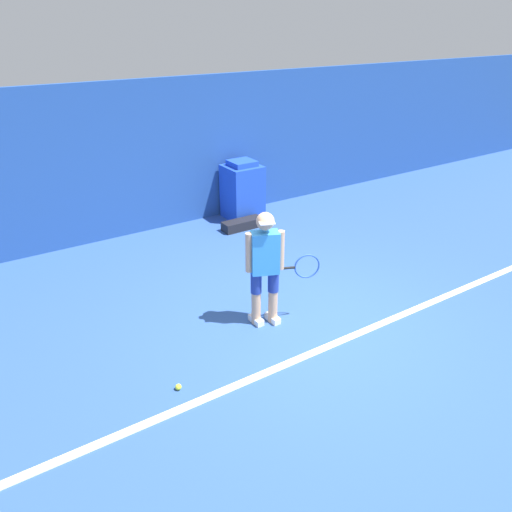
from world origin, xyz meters
name	(u,v)px	position (x,y,z in m)	size (l,w,h in m)	color
ground_plane	(318,329)	(0.00, 0.00, 0.00)	(24.00, 24.00, 0.00)	#2D5193
back_wall	(170,155)	(0.00, 4.31, 1.34)	(24.00, 0.10, 2.67)	#234C99
court_baseline	(337,343)	(0.00, -0.36, 0.01)	(21.60, 0.10, 0.01)	white
tennis_player	(266,264)	(-0.46, 0.51, 0.84)	(0.88, 0.44, 1.52)	tan
tennis_ball	(178,387)	(-1.98, -0.07, 0.03)	(0.07, 0.07, 0.07)	#D1E533
covered_chair	(242,191)	(1.28, 3.89, 0.54)	(0.67, 0.65, 1.14)	blue
equipment_bag	(243,224)	(0.95, 3.37, 0.09)	(0.79, 0.27, 0.17)	black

